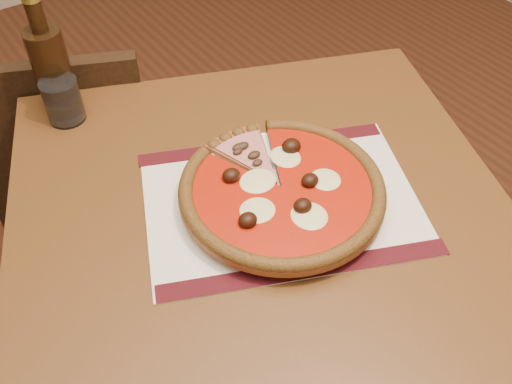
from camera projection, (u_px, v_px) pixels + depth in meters
table at (263, 252)px, 0.98m from camera, size 1.05×1.05×0.75m
chair_far at (78, 161)px, 1.41m from camera, size 0.50×0.50×0.80m
placemat at (281, 201)px, 0.92m from camera, size 0.53×0.46×0.00m
plate at (282, 197)px, 0.92m from camera, size 0.30×0.30×0.02m
pizza at (282, 188)px, 0.90m from camera, size 0.33×0.33×0.04m
ham_slice at (254, 157)px, 0.96m from camera, size 0.11×0.15×0.02m
water_glass at (63, 101)px, 1.04m from camera, size 0.07×0.07×0.08m
bottle at (51, 65)px, 1.04m from camera, size 0.07×0.07×0.23m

